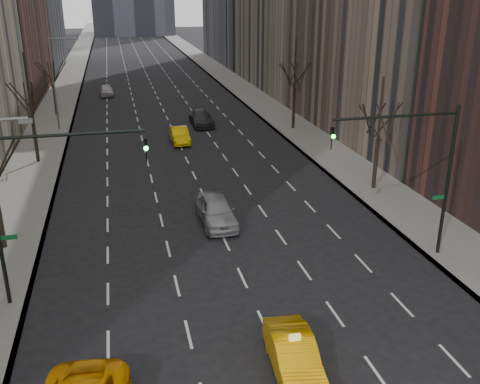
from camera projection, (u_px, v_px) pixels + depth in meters
sidewalk_left at (66, 88)px, 76.63m from camera, size 4.50×320.00×0.15m
sidewalk_right at (232, 82)px, 81.85m from camera, size 4.50×320.00×0.15m
tree_lw_c at (32, 115)px, 42.51m from camera, size 3.36×3.50×8.74m
tree_lw_d at (53, 84)px, 59.06m from camera, size 3.36×3.50×7.36m
tree_rw_b at (378, 139)px, 36.82m from camera, size 3.36×3.50×7.82m
tree_rw_c at (294, 90)px, 53.09m from camera, size 3.36×3.50×8.74m
traffic_mast_left at (33, 189)px, 22.59m from camera, size 6.69×0.39×8.00m
traffic_mast_right at (421, 160)px, 26.47m from camera, size 6.69×0.39×8.00m
streetlight_far at (56, 74)px, 52.21m from camera, size 2.83×0.22×9.00m
taxi_sedan at (294, 357)px, 19.67m from camera, size 1.89×4.56×1.47m
silver_sedan_ahead at (216, 211)px, 32.34m from camera, size 2.06×4.98×1.69m
far_taxi at (180, 135)px, 49.49m from camera, size 1.53×4.33×1.42m
far_suv_grey at (201, 118)px, 55.84m from camera, size 2.20×5.34×1.54m
far_car_white at (106, 90)px, 71.24m from camera, size 1.87×4.34×1.46m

